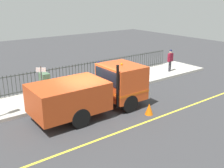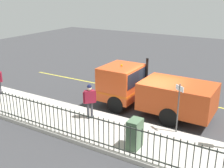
{
  "view_description": "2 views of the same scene",
  "coord_description": "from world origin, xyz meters",
  "px_view_note": "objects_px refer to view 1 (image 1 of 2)",
  "views": [
    {
      "loc": [
        -11.29,
        6.82,
        5.89
      ],
      "look_at": [
        0.19,
        -1.81,
        1.16
      ],
      "focal_mm": 42.87,
      "sensor_mm": 36.0,
      "label": 1
    },
    {
      "loc": [
        12.7,
        5.0,
        6.32
      ],
      "look_at": [
        1.35,
        -1.75,
        1.82
      ],
      "focal_mm": 44.32,
      "sensor_mm": 36.0,
      "label": 2
    }
  ],
  "objects_px": {
    "work_truck": "(97,88)",
    "traffic_cone": "(149,109)",
    "utility_cabinet": "(45,83)",
    "pedestrian_distant": "(170,58)",
    "street_sign": "(42,82)",
    "worker_standing": "(99,72)"
  },
  "relations": [
    {
      "from": "work_truck",
      "to": "street_sign",
      "type": "relative_size",
      "value": 2.73
    },
    {
      "from": "work_truck",
      "to": "worker_standing",
      "type": "xyz_separation_m",
      "value": [
        2.66,
        -1.92,
        -0.02
      ]
    },
    {
      "from": "street_sign",
      "to": "pedestrian_distant",
      "type": "bearing_deg",
      "value": -85.36
    },
    {
      "from": "pedestrian_distant",
      "to": "street_sign",
      "type": "relative_size",
      "value": 0.76
    },
    {
      "from": "worker_standing",
      "to": "street_sign",
      "type": "distance_m",
      "value": 4.29
    },
    {
      "from": "work_truck",
      "to": "street_sign",
      "type": "bearing_deg",
      "value": -127.92
    },
    {
      "from": "street_sign",
      "to": "utility_cabinet",
      "type": "bearing_deg",
      "value": -25.81
    },
    {
      "from": "traffic_cone",
      "to": "work_truck",
      "type": "bearing_deg",
      "value": 44.43
    },
    {
      "from": "work_truck",
      "to": "traffic_cone",
      "type": "bearing_deg",
      "value": 45.07
    },
    {
      "from": "worker_standing",
      "to": "street_sign",
      "type": "bearing_deg",
      "value": -33.66
    },
    {
      "from": "worker_standing",
      "to": "street_sign",
      "type": "relative_size",
      "value": 0.78
    },
    {
      "from": "work_truck",
      "to": "pedestrian_distant",
      "type": "distance_m",
      "value": 9.16
    },
    {
      "from": "traffic_cone",
      "to": "street_sign",
      "type": "height_order",
      "value": "street_sign"
    },
    {
      "from": "utility_cabinet",
      "to": "work_truck",
      "type": "bearing_deg",
      "value": -163.03
    },
    {
      "from": "pedestrian_distant",
      "to": "utility_cabinet",
      "type": "xyz_separation_m",
      "value": [
        1.28,
        9.97,
        -0.45
      ]
    },
    {
      "from": "street_sign",
      "to": "work_truck",
      "type": "bearing_deg",
      "value": -128.56
    },
    {
      "from": "worker_standing",
      "to": "work_truck",
      "type": "bearing_deg",
      "value": 8.96
    },
    {
      "from": "work_truck",
      "to": "traffic_cone",
      "type": "height_order",
      "value": "work_truck"
    },
    {
      "from": "pedestrian_distant",
      "to": "traffic_cone",
      "type": "height_order",
      "value": "pedestrian_distant"
    },
    {
      "from": "utility_cabinet",
      "to": "traffic_cone",
      "type": "bearing_deg",
      "value": -152.18
    },
    {
      "from": "work_truck",
      "to": "pedestrian_distant",
      "type": "relative_size",
      "value": 3.58
    },
    {
      "from": "utility_cabinet",
      "to": "pedestrian_distant",
      "type": "bearing_deg",
      "value": -97.31
    }
  ]
}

